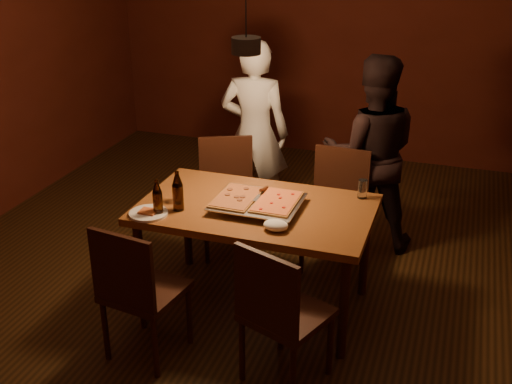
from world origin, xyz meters
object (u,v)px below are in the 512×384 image
(chair_far_right, at_px, (337,198))
(chair_near_left, at_px, (135,283))
(plate_slice, at_px, (148,213))
(pendant_lamp, at_px, (246,44))
(pizza_tray, at_px, (257,204))
(chair_far_left, at_px, (227,185))
(beer_bottle_b, at_px, (178,191))
(dining_table, at_px, (256,216))
(diner_dark, at_px, (371,154))
(beer_bottle_a, at_px, (158,197))
(diner_white, at_px, (255,133))
(chair_near_right, at_px, (278,305))

(chair_far_right, height_order, chair_near_left, same)
(plate_slice, xyz_separation_m, pendant_lamp, (0.49, 0.46, 1.00))
(pizza_tray, distance_m, plate_slice, 0.69)
(chair_far_left, xyz_separation_m, beer_bottle_b, (0.04, -0.94, 0.34))
(dining_table, bearing_deg, chair_near_left, -121.46)
(dining_table, height_order, pizza_tray, pizza_tray)
(chair_near_left, distance_m, plate_slice, 0.51)
(chair_near_left, bearing_deg, diner_dark, 70.05)
(chair_far_right, height_order, beer_bottle_a, beer_bottle_a)
(chair_far_right, xyz_separation_m, plate_slice, (-0.98, -1.09, 0.22))
(chair_far_right, bearing_deg, diner_white, -28.75)
(pizza_tray, bearing_deg, beer_bottle_a, -152.28)
(chair_far_left, bearing_deg, diner_dark, 175.79)
(dining_table, xyz_separation_m, diner_white, (-0.44, 1.27, 0.12))
(beer_bottle_a, xyz_separation_m, diner_dark, (1.10, 1.44, -0.09))
(dining_table, bearing_deg, beer_bottle_a, -150.14)
(dining_table, distance_m, beer_bottle_b, 0.54)
(beer_bottle_b, bearing_deg, pizza_tray, 21.91)
(pendant_lamp, bearing_deg, chair_far_right, 52.03)
(dining_table, relative_size, chair_far_right, 3.09)
(chair_far_left, relative_size, diner_dark, 0.36)
(diner_dark, bearing_deg, chair_near_left, 48.49)
(chair_far_left, relative_size, chair_near_left, 1.15)
(chair_far_right, height_order, diner_white, diner_white)
(plate_slice, bearing_deg, chair_near_left, -73.89)
(beer_bottle_b, xyz_separation_m, diner_white, (0.01, 1.48, -0.09))
(chair_near_left, distance_m, diner_dark, 2.18)
(beer_bottle_b, bearing_deg, diner_white, 89.57)
(dining_table, height_order, pendant_lamp, pendant_lamp)
(beer_bottle_a, bearing_deg, beer_bottle_b, 48.32)
(chair_far_left, xyz_separation_m, beer_bottle_a, (-0.06, -1.05, 0.33))
(chair_far_left, xyz_separation_m, pizza_tray, (0.50, -0.76, 0.24))
(pizza_tray, bearing_deg, beer_bottle_b, -157.83)
(chair_far_right, distance_m, diner_dark, 0.47)
(chair_far_right, height_order, pendant_lamp, pendant_lamp)
(chair_near_right, bearing_deg, chair_near_left, -155.94)
(chair_near_right, relative_size, diner_dark, 0.35)
(chair_far_left, bearing_deg, beer_bottle_a, 61.97)
(chair_far_right, relative_size, chair_near_right, 0.89)
(beer_bottle_b, bearing_deg, chair_far_right, 49.30)
(chair_near_right, xyz_separation_m, diner_white, (-0.81, 2.00, 0.25))
(beer_bottle_b, bearing_deg, chair_near_right, -32.43)
(beer_bottle_b, bearing_deg, chair_near_left, -92.34)
(chair_near_right, height_order, beer_bottle_b, beer_bottle_b)
(dining_table, xyz_separation_m, beer_bottle_a, (-0.54, -0.31, 0.19))
(chair_far_right, bearing_deg, pendant_lamp, 55.23)
(pizza_tray, distance_m, beer_bottle_a, 0.64)
(chair_far_left, bearing_deg, dining_table, 98.44)
(chair_far_right, bearing_deg, beer_bottle_a, 52.40)
(chair_near_right, distance_m, diner_dark, 1.89)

